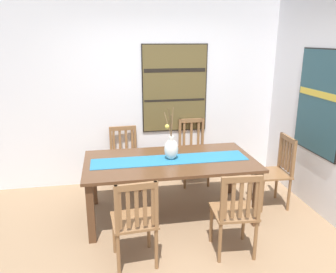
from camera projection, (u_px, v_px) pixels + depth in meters
ground_plane at (186, 244)px, 3.66m from camera, size 6.40×6.40×0.03m
wall_back at (159, 93)px, 5.03m from camera, size 6.40×0.12×2.70m
dining_table at (170, 166)px, 4.10m from camera, size 2.05×1.07×0.72m
table_runner at (170, 160)px, 4.07m from camera, size 1.89×0.36×0.01m
centerpiece_vase at (171, 148)px, 4.06m from camera, size 0.17×0.24×0.66m
chair_0 at (135, 220)px, 3.18m from camera, size 0.45×0.45×0.92m
chair_1 at (193, 151)px, 5.11m from camera, size 0.42×0.42×0.97m
chair_2 at (125, 156)px, 4.93m from camera, size 0.44×0.44×0.90m
chair_3 at (236, 211)px, 3.34m from camera, size 0.45×0.45×0.92m
chair_4 at (276, 170)px, 4.38m from camera, size 0.44×0.44×0.94m
painting_on_back_wall at (175, 88)px, 4.99m from camera, size 0.97×0.05×1.29m
painting_on_side_wall at (320, 102)px, 4.11m from camera, size 0.05×0.88×1.29m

